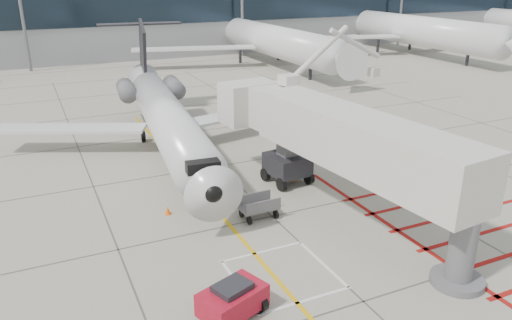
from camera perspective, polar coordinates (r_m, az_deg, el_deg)
name	(u,v)px	position (r m, az deg, el deg)	size (l,w,h in m)	color
ground_plane	(311,253)	(23.44, 6.29, -10.48)	(260.00, 260.00, 0.00)	#9F9B89
regional_jet	(172,105)	(32.92, -9.62, 6.21)	(24.26, 30.59, 8.02)	silver
jet_bridge	(357,152)	(25.00, 11.48, 0.86)	(8.95, 18.89, 7.56)	silver
pushback_tug	(233,299)	(19.24, -2.70, -15.57)	(2.44, 1.53, 1.42)	#AC1025
baggage_cart	(259,207)	(26.10, 0.31, -5.36)	(1.96, 1.24, 1.24)	#535358
ground_power_unit	(381,161)	(32.05, 14.09, -0.11)	(2.61, 1.52, 2.07)	silver
cone_nose	(168,210)	(27.03, -10.06, -5.68)	(0.32, 0.32, 0.45)	#FF5C0D
cone_side	(293,176)	(30.87, 4.28, -1.89)	(0.37, 0.37, 0.51)	#F6610C
terminal_building	(150,4)	(89.57, -12.04, 17.04)	(180.00, 28.00, 14.00)	gray
terminal_glass_band	(173,2)	(75.94, -9.50, 17.37)	(180.00, 0.10, 6.00)	black
bg_aircraft_c	(266,19)	(70.37, 1.16, 15.79)	(36.31, 40.34, 12.10)	silver
bg_aircraft_d	(407,10)	(83.82, 16.87, 16.08)	(39.18, 43.53, 13.06)	silver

